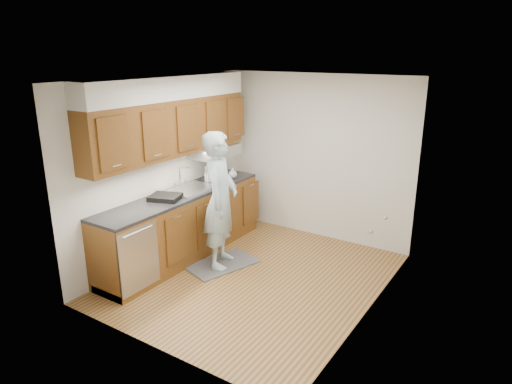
% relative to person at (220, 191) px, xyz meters
% --- Properties ---
extents(floor, '(3.50, 3.50, 0.00)m').
position_rel_person_xyz_m(floor, '(0.58, -0.07, -1.05)').
color(floor, '#9D703B').
rests_on(floor, ground).
extents(ceiling, '(3.50, 3.50, 0.00)m').
position_rel_person_xyz_m(ceiling, '(0.58, -0.07, 1.45)').
color(ceiling, white).
rests_on(ceiling, wall_left).
extents(wall_left, '(0.02, 3.50, 2.50)m').
position_rel_person_xyz_m(wall_left, '(-0.92, -0.07, 0.20)').
color(wall_left, silver).
rests_on(wall_left, floor).
extents(wall_right, '(0.02, 3.50, 2.50)m').
position_rel_person_xyz_m(wall_right, '(2.08, -0.07, 0.20)').
color(wall_right, silver).
rests_on(wall_right, floor).
extents(wall_back, '(3.00, 0.02, 2.50)m').
position_rel_person_xyz_m(wall_back, '(0.58, 1.68, 0.20)').
color(wall_back, silver).
rests_on(wall_back, floor).
extents(counter, '(0.64, 2.80, 1.30)m').
position_rel_person_xyz_m(counter, '(-0.62, -0.07, -0.56)').
color(counter, brown).
rests_on(counter, floor).
extents(upper_cabinets, '(0.47, 2.80, 1.21)m').
position_rel_person_xyz_m(upper_cabinets, '(-0.75, -0.02, 0.90)').
color(upper_cabinets, brown).
rests_on(upper_cabinets, wall_left).
extents(closet_door, '(0.02, 1.22, 2.05)m').
position_rel_person_xyz_m(closet_door, '(2.07, 0.23, -0.03)').
color(closet_door, white).
rests_on(closet_door, wall_right).
extents(floor_mat, '(0.82, 1.07, 0.02)m').
position_rel_person_xyz_m(floor_mat, '(0.00, 0.00, -1.04)').
color(floor_mat, '#5A5A5C').
rests_on(floor_mat, floor).
extents(person, '(0.73, 0.86, 2.07)m').
position_rel_person_xyz_m(person, '(0.00, 0.00, 0.00)').
color(person, '#9FBBC2').
rests_on(person, floor_mat).
extents(soap_bottle_a, '(0.10, 0.10, 0.25)m').
position_rel_person_xyz_m(soap_bottle_a, '(-0.79, 0.71, 0.01)').
color(soap_bottle_a, '#B4BBC4').
rests_on(soap_bottle_a, counter).
extents(soap_bottle_b, '(0.11, 0.12, 0.20)m').
position_rel_person_xyz_m(soap_bottle_b, '(-0.66, 0.58, -0.01)').
color(soap_bottle_b, '#B4BBC4').
rests_on(soap_bottle_b, counter).
extents(soap_bottle_c, '(0.18, 0.18, 0.17)m').
position_rel_person_xyz_m(soap_bottle_c, '(-0.48, 0.94, -0.03)').
color(soap_bottle_c, '#B4BBC4').
rests_on(soap_bottle_c, counter).
extents(steel_can, '(0.07, 0.07, 0.12)m').
position_rel_person_xyz_m(steel_can, '(-0.51, 0.53, -0.05)').
color(steel_can, '#A5A5AA').
rests_on(steel_can, counter).
extents(dish_rack, '(0.47, 0.43, 0.06)m').
position_rel_person_xyz_m(dish_rack, '(-0.62, -0.39, -0.08)').
color(dish_rack, black).
rests_on(dish_rack, counter).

